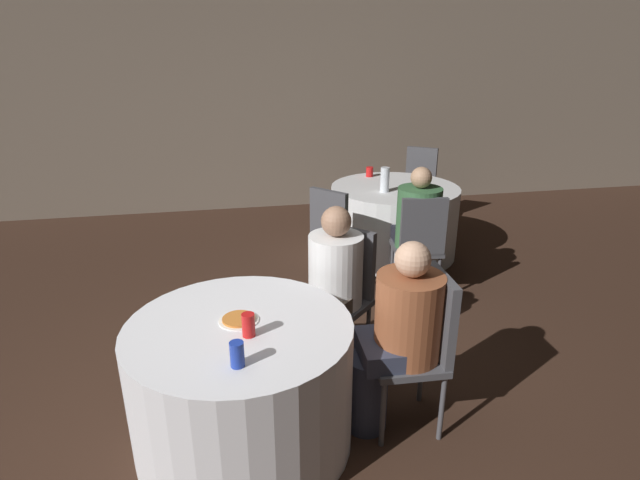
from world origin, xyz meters
name	(u,v)px	position (x,y,z in m)	size (l,w,h in m)	color
ground_plane	(231,425)	(0.00, 0.00, 0.00)	(16.00, 16.00, 0.00)	#382319
wall_back	(215,105)	(0.00, 4.40, 1.40)	(16.00, 0.06, 2.80)	#7A6B5B
table_near	(243,384)	(0.08, -0.12, 0.37)	(1.20, 1.20, 0.74)	silver
table_far	(393,220)	(1.81, 2.40, 0.37)	(1.34, 1.34, 0.74)	white
chair_near_east	(424,338)	(1.10, -0.16, 0.57)	(0.42, 0.42, 0.96)	#47474C
chair_near_northeast	(343,284)	(0.82, 0.59, 0.57)	(0.57, 0.57, 0.96)	#47474C
chair_far_northeast	(419,180)	(2.43, 3.29, 0.57)	(0.56, 0.56, 0.96)	#47474C
chair_far_south	(420,239)	(1.66, 1.32, 0.57)	(0.45, 0.45, 0.96)	#47474C
chair_far_southwest	(334,230)	(0.99, 1.68, 0.57)	(0.56, 0.56, 0.96)	#47474C
person_floral_shirt	(396,335)	(0.94, -0.15, 0.60)	(0.53, 0.37, 1.15)	#33384C
person_green_jacket	(416,228)	(1.68, 1.48, 0.61)	(0.40, 0.53, 1.17)	black
person_white_shirt	(330,289)	(0.70, 0.48, 0.60)	(0.50, 0.49, 1.15)	#4C4238
pizza_plate_near	(239,319)	(0.09, -0.07, 0.75)	(0.21, 0.21, 0.02)	white
soda_can_red	(248,325)	(0.13, -0.23, 0.80)	(0.07, 0.07, 0.12)	red
soda_can_blue	(237,354)	(0.07, -0.48, 0.80)	(0.07, 0.07, 0.12)	#1E38A5
bottle_far	(385,180)	(1.63, 2.23, 0.87)	(0.09, 0.09, 0.25)	silver
cup_far	(370,172)	(1.67, 2.88, 0.80)	(0.08, 0.08, 0.11)	red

